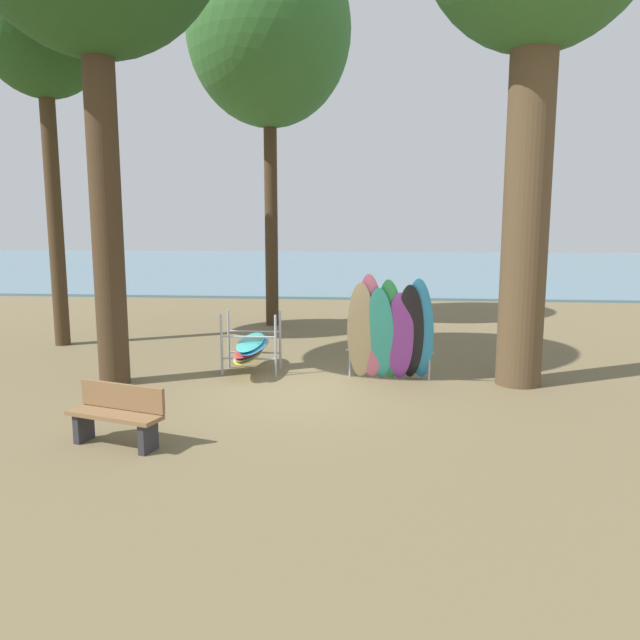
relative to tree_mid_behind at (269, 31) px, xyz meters
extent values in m
plane|color=brown|center=(1.82, -7.29, -8.32)|extent=(80.00, 80.00, 0.00)
cube|color=slate|center=(1.82, 24.15, -8.27)|extent=(80.00, 36.00, 0.10)
cylinder|color=#42301E|center=(-1.89, -7.00, -4.71)|extent=(0.57, 0.57, 7.23)
cylinder|color=brown|center=(5.83, -6.35, -4.75)|extent=(0.84, 0.84, 7.16)
cylinder|color=#42301E|center=(0.00, 0.00, -4.87)|extent=(0.38, 0.38, 6.91)
ellipsoid|color=#387033|center=(0.00, 0.00, 0.04)|extent=(4.61, 4.61, 5.30)
cylinder|color=#42301E|center=(-4.77, -3.48, -4.94)|extent=(0.37, 0.37, 6.76)
ellipsoid|color=#234C1E|center=(-4.77, -3.48, -0.57)|extent=(3.13, 3.13, 3.60)
ellipsoid|color=#C6B289|center=(2.81, -6.49, -7.33)|extent=(0.53, 0.87, 1.99)
ellipsoid|color=pink|center=(3.00, -6.49, -7.25)|extent=(0.60, 0.88, 2.15)
ellipsoid|color=#38B2AD|center=(3.19, -6.49, -7.37)|extent=(0.61, 0.90, 1.90)
ellipsoid|color=#339E56|center=(3.38, -6.49, -7.30)|extent=(0.63, 0.91, 2.05)
ellipsoid|color=purple|center=(3.56, -6.49, -7.42)|extent=(0.56, 0.79, 1.81)
ellipsoid|color=black|center=(3.75, -6.49, -7.34)|extent=(0.60, 1.01, 1.97)
ellipsoid|color=#2D8ED1|center=(3.94, -6.49, -7.28)|extent=(0.67, 1.06, 2.08)
cylinder|color=#9EA0A5|center=(2.59, -6.09, -8.05)|extent=(0.04, 0.04, 0.55)
cylinder|color=#9EA0A5|center=(4.16, -6.22, -8.05)|extent=(0.04, 0.04, 0.55)
cylinder|color=#9EA0A5|center=(3.38, -6.16, -7.77)|extent=(1.73, 0.18, 0.04)
cylinder|color=#9EA0A5|center=(0.01, -6.18, -7.70)|extent=(0.05, 0.05, 1.25)
cylinder|color=#9EA0A5|center=(1.11, -6.18, -7.70)|extent=(0.05, 0.05, 1.25)
cylinder|color=#9EA0A5|center=(0.01, -5.58, -7.70)|extent=(0.05, 0.05, 1.25)
cylinder|color=#9EA0A5|center=(1.11, -5.58, -7.70)|extent=(0.05, 0.05, 1.25)
cylinder|color=#9EA0A5|center=(0.56, -6.18, -7.97)|extent=(1.10, 0.04, 0.04)
cylinder|color=#9EA0A5|center=(0.56, -6.18, -7.52)|extent=(1.10, 0.04, 0.04)
cylinder|color=#9EA0A5|center=(0.56, -5.58, -7.97)|extent=(1.10, 0.04, 0.04)
cylinder|color=#9EA0A5|center=(0.56, -5.58, -7.52)|extent=(1.10, 0.04, 0.04)
ellipsoid|color=yellow|center=(0.51, -5.88, -7.93)|extent=(0.55, 2.11, 0.06)
ellipsoid|color=gray|center=(0.52, -5.88, -7.87)|extent=(0.53, 2.11, 0.06)
ellipsoid|color=red|center=(0.57, -5.88, -7.81)|extent=(0.61, 2.12, 0.06)
ellipsoid|color=#2D8ED1|center=(0.62, -5.88, -7.75)|extent=(0.57, 2.12, 0.06)
ellipsoid|color=#38B2AD|center=(0.55, -5.88, -7.69)|extent=(0.62, 2.12, 0.06)
cube|color=#2D2D33|center=(-1.01, -10.12, -8.11)|extent=(0.19, 0.34, 0.42)
cube|color=#2D2D33|center=(0.06, -10.45, -8.11)|extent=(0.19, 0.34, 0.42)
cube|color=olive|center=(-0.47, -10.29, -7.87)|extent=(1.46, 0.80, 0.06)
cube|color=olive|center=(-0.42, -10.11, -7.65)|extent=(1.35, 0.48, 0.36)
camera|label=1|loc=(3.11, -18.27, -5.22)|focal=35.01mm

